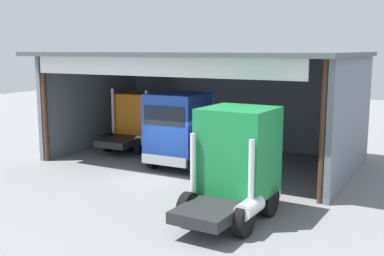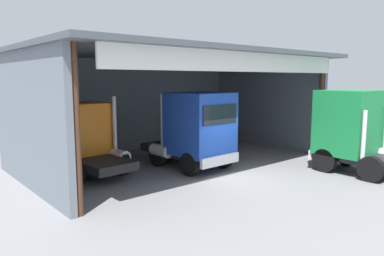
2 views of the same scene
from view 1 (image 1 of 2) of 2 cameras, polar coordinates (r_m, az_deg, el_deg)
name	(u,v)px [view 1 (image 1 of 2)]	position (r m, az deg, el deg)	size (l,w,h in m)	color
ground_plane	(160,179)	(20.97, -3.90, -6.21)	(80.00, 80.00, 0.00)	slate
workshop_shed	(211,85)	(24.55, 2.32, 5.21)	(15.12, 9.44, 5.55)	slate
truck_orange_left_bay	(139,120)	(27.25, -6.47, 1.00)	(2.80, 4.62, 3.49)	orange
truck_blue_center_left_bay	(180,128)	(22.61, -1.43, -0.05)	(2.70, 5.06, 3.64)	#1E47B7
truck_green_yard_outside	(236,161)	(15.92, 5.35, -4.03)	(2.51, 4.49, 3.75)	#197F3D
oil_drum	(268,146)	(26.06, 9.24, -2.19)	(0.58, 0.58, 0.90)	#197233
tool_cart	(332,155)	(24.38, 16.61, -3.15)	(0.90, 0.60, 1.00)	red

